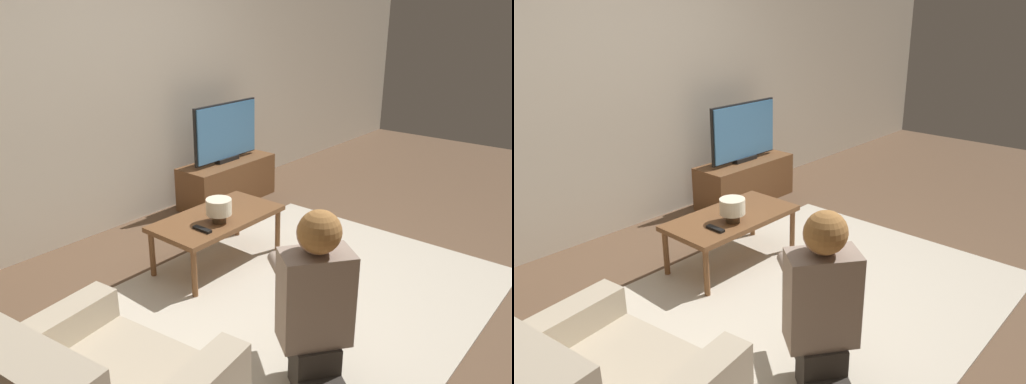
% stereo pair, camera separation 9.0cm
% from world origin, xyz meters
% --- Properties ---
extents(ground_plane, '(10.00, 10.00, 0.00)m').
position_xyz_m(ground_plane, '(0.00, 0.00, 0.00)').
color(ground_plane, brown).
extents(wall_back, '(10.00, 0.06, 2.60)m').
position_xyz_m(wall_back, '(0.00, 1.93, 1.30)').
color(wall_back, beige).
rests_on(wall_back, ground_plane).
extents(rug, '(2.85, 2.07, 0.02)m').
position_xyz_m(rug, '(0.00, 0.00, 0.01)').
color(rug, beige).
rests_on(rug, ground_plane).
extents(tv_stand, '(1.00, 0.39, 0.41)m').
position_xyz_m(tv_stand, '(1.12, 1.58, 0.21)').
color(tv_stand, brown).
rests_on(tv_stand, ground_plane).
extents(tv, '(0.81, 0.08, 0.56)m').
position_xyz_m(tv, '(1.12, 1.58, 0.70)').
color(tv, black).
rests_on(tv, tv_stand).
extents(coffee_table, '(0.96, 0.51, 0.39)m').
position_xyz_m(coffee_table, '(0.12, 0.74, 0.35)').
color(coffee_table, brown).
rests_on(coffee_table, ground_plane).
extents(person_kneeling, '(0.71, 0.82, 0.94)m').
position_xyz_m(person_kneeling, '(-0.51, -0.52, 0.48)').
color(person_kneeling, '#332D28').
rests_on(person_kneeling, rug).
extents(table_lamp, '(0.18, 0.18, 0.17)m').
position_xyz_m(table_lamp, '(0.05, 0.66, 0.49)').
color(table_lamp, '#4C3823').
rests_on(table_lamp, coffee_table).
extents(remote, '(0.04, 0.15, 0.02)m').
position_xyz_m(remote, '(-0.13, 0.64, 0.40)').
color(remote, black).
rests_on(remote, coffee_table).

